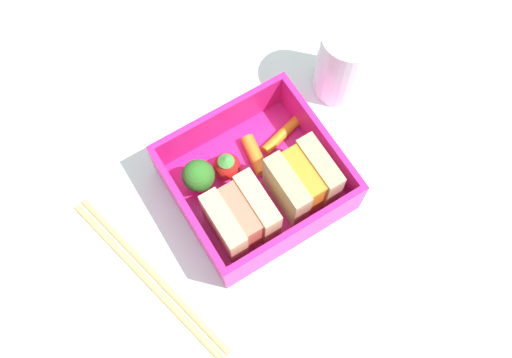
{
  "coord_description": "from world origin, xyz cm",
  "views": [
    {
      "loc": [
        10.29,
        16.6,
        53.98
      ],
      "look_at": [
        0.0,
        0.0,
        2.7
      ],
      "focal_mm": 40.0,
      "sensor_mm": 36.0,
      "label": 1
    }
  ],
  "objects_px": {
    "sandwich_left": "(302,180)",
    "strawberry_far_left": "(227,166)",
    "sandwich_center_left": "(241,216)",
    "carrot_stick_far_left": "(255,155)",
    "chopstick_pair": "(149,276)",
    "carrot_stick_left": "(283,134)",
    "drinking_glass": "(346,61)",
    "broccoli_floret": "(198,176)"
  },
  "relations": [
    {
      "from": "carrot_stick_left",
      "to": "sandwich_left",
      "type": "bearing_deg",
      "value": 73.4
    },
    {
      "from": "broccoli_floret",
      "to": "chopstick_pair",
      "type": "height_order",
      "value": "broccoli_floret"
    },
    {
      "from": "sandwich_left",
      "to": "chopstick_pair",
      "type": "bearing_deg",
      "value": -1.79
    },
    {
      "from": "chopstick_pair",
      "to": "carrot_stick_far_left",
      "type": "bearing_deg",
      "value": -162.08
    },
    {
      "from": "chopstick_pair",
      "to": "drinking_glass",
      "type": "distance_m",
      "value": 0.29
    },
    {
      "from": "sandwich_center_left",
      "to": "strawberry_far_left",
      "type": "distance_m",
      "value": 0.06
    },
    {
      "from": "carrot_stick_left",
      "to": "strawberry_far_left",
      "type": "distance_m",
      "value": 0.07
    },
    {
      "from": "carrot_stick_far_left",
      "to": "strawberry_far_left",
      "type": "height_order",
      "value": "strawberry_far_left"
    },
    {
      "from": "sandwich_left",
      "to": "broccoli_floret",
      "type": "xyz_separation_m",
      "value": [
        0.08,
        -0.06,
        -0.0
      ]
    },
    {
      "from": "broccoli_floret",
      "to": "chopstick_pair",
      "type": "bearing_deg",
      "value": 30.43
    },
    {
      "from": "chopstick_pair",
      "to": "sandwich_center_left",
      "type": "bearing_deg",
      "value": 177.0
    },
    {
      "from": "sandwich_center_left",
      "to": "chopstick_pair",
      "type": "relative_size",
      "value": 0.27
    },
    {
      "from": "drinking_glass",
      "to": "strawberry_far_left",
      "type": "bearing_deg",
      "value": 9.98
    },
    {
      "from": "sandwich_center_left",
      "to": "carrot_stick_left",
      "type": "xyz_separation_m",
      "value": [
        -0.08,
        -0.06,
        -0.02
      ]
    },
    {
      "from": "carrot_stick_far_left",
      "to": "drinking_glass",
      "type": "relative_size",
      "value": 0.46
    },
    {
      "from": "sandwich_left",
      "to": "carrot_stick_far_left",
      "type": "distance_m",
      "value": 0.06
    },
    {
      "from": "sandwich_center_left",
      "to": "drinking_glass",
      "type": "height_order",
      "value": "drinking_glass"
    },
    {
      "from": "strawberry_far_left",
      "to": "drinking_glass",
      "type": "relative_size",
      "value": 0.37
    },
    {
      "from": "sandwich_center_left",
      "to": "chopstick_pair",
      "type": "bearing_deg",
      "value": -3.0
    },
    {
      "from": "sandwich_center_left",
      "to": "broccoli_floret",
      "type": "relative_size",
      "value": 1.32
    },
    {
      "from": "sandwich_center_left",
      "to": "strawberry_far_left",
      "type": "relative_size",
      "value": 1.71
    },
    {
      "from": "broccoli_floret",
      "to": "strawberry_far_left",
      "type": "bearing_deg",
      "value": 177.93
    },
    {
      "from": "carrot_stick_left",
      "to": "chopstick_pair",
      "type": "xyz_separation_m",
      "value": [
        0.18,
        0.05,
        -0.01
      ]
    },
    {
      "from": "strawberry_far_left",
      "to": "broccoli_floret",
      "type": "height_order",
      "value": "broccoli_floret"
    },
    {
      "from": "sandwich_left",
      "to": "strawberry_far_left",
      "type": "xyz_separation_m",
      "value": [
        0.05,
        -0.05,
        -0.01
      ]
    },
    {
      "from": "carrot_stick_far_left",
      "to": "chopstick_pair",
      "type": "bearing_deg",
      "value": 17.92
    },
    {
      "from": "strawberry_far_left",
      "to": "chopstick_pair",
      "type": "xyz_separation_m",
      "value": [
        0.12,
        0.05,
        -0.02
      ]
    },
    {
      "from": "carrot_stick_left",
      "to": "broccoli_floret",
      "type": "relative_size",
      "value": 1.24
    },
    {
      "from": "drinking_glass",
      "to": "sandwich_left",
      "type": "bearing_deg",
      "value": 37.69
    },
    {
      "from": "sandwich_left",
      "to": "chopstick_pair",
      "type": "xyz_separation_m",
      "value": [
        0.17,
        -0.01,
        -0.04
      ]
    },
    {
      "from": "carrot_stick_far_left",
      "to": "broccoli_floret",
      "type": "relative_size",
      "value": 0.97
    },
    {
      "from": "sandwich_left",
      "to": "broccoli_floret",
      "type": "height_order",
      "value": "sandwich_left"
    },
    {
      "from": "carrot_stick_far_left",
      "to": "carrot_stick_left",
      "type": "bearing_deg",
      "value": -171.1
    },
    {
      "from": "sandwich_left",
      "to": "carrot_stick_left",
      "type": "distance_m",
      "value": 0.07
    },
    {
      "from": "sandwich_center_left",
      "to": "sandwich_left",
      "type": "bearing_deg",
      "value": 180.0
    },
    {
      "from": "carrot_stick_far_left",
      "to": "chopstick_pair",
      "type": "xyz_separation_m",
      "value": [
        0.15,
        0.05,
        -0.02
      ]
    },
    {
      "from": "carrot_stick_far_left",
      "to": "broccoli_floret",
      "type": "xyz_separation_m",
      "value": [
        0.06,
        -0.0,
        0.02
      ]
    },
    {
      "from": "carrot_stick_left",
      "to": "drinking_glass",
      "type": "relative_size",
      "value": 0.59
    },
    {
      "from": "carrot_stick_left",
      "to": "strawberry_far_left",
      "type": "bearing_deg",
      "value": 3.28
    },
    {
      "from": "carrot_stick_left",
      "to": "drinking_glass",
      "type": "distance_m",
      "value": 0.1
    },
    {
      "from": "carrot_stick_left",
      "to": "drinking_glass",
      "type": "bearing_deg",
      "value": -165.06
    },
    {
      "from": "sandwich_center_left",
      "to": "strawberry_far_left",
      "type": "bearing_deg",
      "value": -106.93
    }
  ]
}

